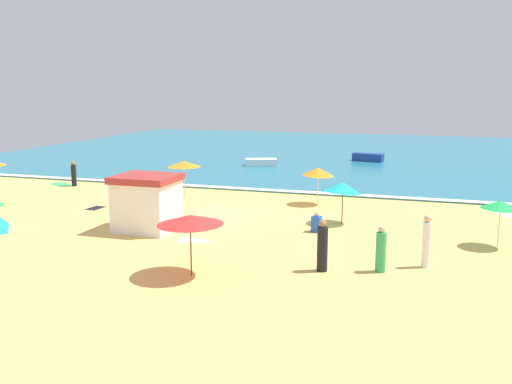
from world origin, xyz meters
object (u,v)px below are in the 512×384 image
beach_umbrella_6 (343,188)px  small_boat_0 (368,157)px  beachgoer_4 (427,242)px  beach_umbrella_2 (318,172)px  lifeguard_cabana (147,202)px  beachgoer_0 (74,174)px  parked_bicycle (138,205)px  beach_umbrella_4 (190,220)px  beachgoer_7 (381,251)px  beach_umbrella_3 (501,205)px  beachgoer_5 (167,202)px  beachgoer_6 (322,247)px  small_boat_1 (261,162)px  beachgoer_3 (317,223)px  beach_umbrella_0 (184,164)px

beach_umbrella_6 → small_boat_0: bearing=93.7°
beachgoer_4 → beach_umbrella_2: bearing=121.5°
lifeguard_cabana → small_boat_0: size_ratio=1.00×
beachgoer_4 → beachgoer_0: bearing=154.6°
parked_bicycle → small_boat_0: (9.02, 23.34, 0.05)m
lifeguard_cabana → beach_umbrella_4: size_ratio=0.87×
beachgoer_0 → beachgoer_7: size_ratio=0.99×
beach_umbrella_3 → beachgoer_4: size_ratio=1.00×
parked_bicycle → beachgoer_0: (-7.82, 5.61, 0.40)m
beachgoer_4 → beachgoer_5: beachgoer_4 is taller
beach_umbrella_2 → beach_umbrella_6: (1.99, -3.99, -0.09)m
beach_umbrella_2 → beachgoer_6: beach_umbrella_2 is taller
beachgoer_4 → small_boat_1: size_ratio=0.70×
lifeguard_cabana → beach_umbrella_3: bearing=7.2°
small_boat_1 → beachgoer_3: bearing=-66.0°
parked_bicycle → beachgoer_5: (1.08, 1.17, -0.04)m
beach_umbrella_6 → beachgoer_3: 2.51m
beach_umbrella_2 → small_boat_0: (0.53, 18.59, -1.39)m
beachgoer_0 → small_boat_1: size_ratio=0.59×
beach_umbrella_0 → beachgoer_6: size_ratio=1.26×
beachgoer_5 → small_boat_1: (0.05, 16.77, 0.03)m
lifeguard_cabana → beach_umbrella_2: 10.10m
beach_umbrella_0 → beach_umbrella_2: size_ratio=1.06×
beach_umbrella_6 → beachgoer_7: bearing=-70.0°
beach_umbrella_2 → beachgoer_0: beach_umbrella_2 is taller
beach_umbrella_6 → small_boat_0: size_ratio=0.93×
beach_umbrella_3 → beachgoer_0: 25.95m
lifeguard_cabana → beachgoer_0: size_ratio=1.64×
beach_umbrella_0 → beach_umbrella_4: size_ratio=0.76×
beachgoer_0 → small_boat_1: 15.23m
beachgoer_4 → parked_bicycle: bearing=161.0°
beachgoer_5 → small_boat_1: 16.77m
beachgoer_0 → beachgoer_5: (8.89, -4.44, -0.43)m
beachgoer_3 → beachgoer_5: bearing=164.6°
small_boat_1 → beachgoer_7: bearing=-63.7°
beach_umbrella_0 → beachgoer_4: beach_umbrella_0 is taller
beachgoer_7 → beach_umbrella_0: bearing=140.6°
lifeguard_cabana → beach_umbrella_6: 9.10m
beachgoer_4 → beachgoer_7: 1.82m
beach_umbrella_2 → beach_umbrella_3: beach_umbrella_2 is taller
lifeguard_cabana → parked_bicycle: lifeguard_cabana is taller
beachgoer_4 → lifeguard_cabana: bearing=171.8°
beach_umbrella_2 → beachgoer_7: bearing=-67.5°
beachgoer_7 → beach_umbrella_3: bearing=47.7°
beachgoer_0 → beachgoer_4: 24.64m
beach_umbrella_2 → beach_umbrella_6: beach_umbrella_2 is taller
beachgoer_3 → beachgoer_4: beachgoer_4 is taller
small_boat_0 → small_boat_1: (-7.89, -5.40, -0.06)m
beachgoer_0 → beachgoer_5: bearing=-26.5°
beach_umbrella_0 → beachgoer_4: 16.36m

